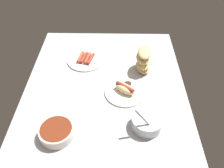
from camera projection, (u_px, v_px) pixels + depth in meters
ground_plane at (105, 93)px, 131.68cm from camera, size 120.00×90.00×3.00cm
bowl_chili at (57, 131)px, 107.60cm from camera, size 16.26×16.26×5.17cm
bowl_coleslaw at (147, 122)px, 111.02cm from camera, size 14.93×14.93×15.61cm
bread_stack at (143, 60)px, 139.17cm from camera, size 15.33×10.22×14.40cm
plate_sausages at (86, 59)px, 150.02cm from camera, size 23.51×23.51×3.09cm
plate_hotdog_assembled at (125, 90)px, 128.50cm from camera, size 22.22×22.22×5.61cm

